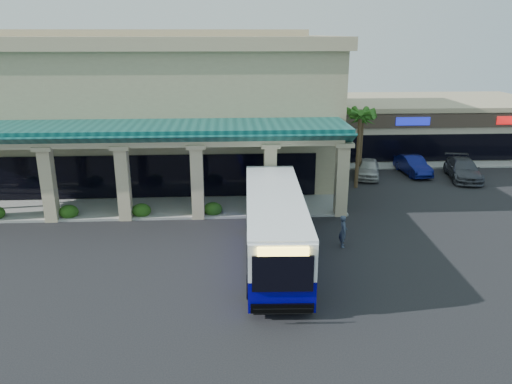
{
  "coord_description": "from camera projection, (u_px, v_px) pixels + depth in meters",
  "views": [
    {
      "loc": [
        -1.04,
        -24.43,
        11.14
      ],
      "look_at": [
        0.53,
        3.44,
        2.2
      ],
      "focal_mm": 35.0,
      "sensor_mm": 36.0,
      "label": 1
    }
  ],
  "objects": [
    {
      "name": "palm_0",
      "position": [
        358.0,
        145.0,
        36.59
      ],
      "size": [
        2.4,
        2.4,
        6.6
      ],
      "primitive_type": null,
      "color": "#275D19",
      "rests_on": "ground"
    },
    {
      "name": "broadleaf_tree",
      "position": [
        324.0,
        135.0,
        44.42
      ],
      "size": [
        2.6,
        2.6,
        4.81
      ],
      "primitive_type": null,
      "color": "#1D450F",
      "rests_on": "ground"
    },
    {
      "name": "car_white",
      "position": [
        413.0,
        165.0,
        40.95
      ],
      "size": [
        1.95,
        4.64,
        1.49
      ],
      "primitive_type": "imported",
      "rotation": [
        0.0,
        0.0,
        0.08
      ],
      "color": "#0A1051",
      "rests_on": "ground"
    },
    {
      "name": "ground",
      "position": [
        250.0,
        251.0,
        26.68
      ],
      "size": [
        110.0,
        110.0,
        0.0
      ],
      "primitive_type": "plane",
      "color": "black"
    },
    {
      "name": "pedestrian",
      "position": [
        343.0,
        231.0,
        26.98
      ],
      "size": [
        0.49,
        0.69,
        1.79
      ],
      "primitive_type": "imported",
      "rotation": [
        0.0,
        0.0,
        1.47
      ],
      "color": "#394458",
      "rests_on": "ground"
    },
    {
      "name": "palm_1",
      "position": [
        361.0,
        141.0,
        39.62
      ],
      "size": [
        2.4,
        2.4,
        5.8
      ],
      "primitive_type": null,
      "color": "#275D19",
      "rests_on": "ground"
    },
    {
      "name": "transit_bus",
      "position": [
        274.0,
        227.0,
        25.27
      ],
      "size": [
        3.31,
        12.38,
        3.43
      ],
      "primitive_type": null,
      "rotation": [
        0.0,
        0.0,
        -0.04
      ],
      "color": "#070180",
      "rests_on": "ground"
    },
    {
      "name": "strip_mall",
      "position": [
        419.0,
        124.0,
        49.72
      ],
      "size": [
        22.5,
        12.5,
        4.9
      ],
      "primitive_type": null,
      "color": "beige",
      "rests_on": "ground"
    },
    {
      "name": "car_silver",
      "position": [
        368.0,
        168.0,
        40.06
      ],
      "size": [
        2.83,
        4.61,
        1.46
      ],
      "primitive_type": "imported",
      "rotation": [
        0.0,
        0.0,
        -0.28
      ],
      "color": "#ACACAC",
      "rests_on": "ground"
    },
    {
      "name": "arcade",
      "position": [
        120.0,
        169.0,
        31.85
      ],
      "size": [
        30.0,
        6.2,
        5.7
      ],
      "primitive_type": null,
      "color": "#0A403F",
      "rests_on": "ground"
    },
    {
      "name": "main_building",
      "position": [
        140.0,
        104.0,
        39.74
      ],
      "size": [
        30.8,
        14.8,
        11.35
      ],
      "primitive_type": null,
      "color": "tan",
      "rests_on": "ground"
    },
    {
      "name": "car_red",
      "position": [
        463.0,
        169.0,
        39.61
      ],
      "size": [
        3.26,
        5.77,
        1.58
      ],
      "primitive_type": "imported",
      "rotation": [
        0.0,
        0.0,
        -0.2
      ],
      "color": "#3B3D46",
      "rests_on": "ground"
    }
  ]
}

